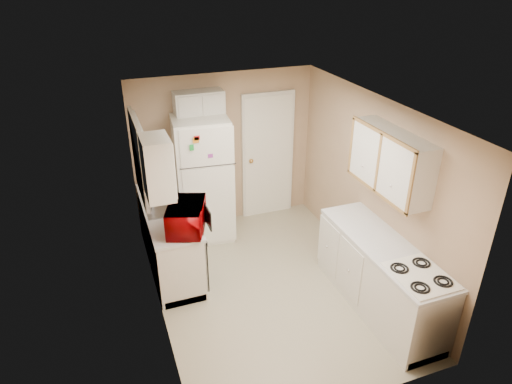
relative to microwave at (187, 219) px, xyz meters
name	(u,v)px	position (x,y,z in m)	size (l,w,h in m)	color
floor	(269,286)	(0.96, -0.31, -1.05)	(3.80, 3.80, 0.00)	beige
ceiling	(272,108)	(0.96, -0.31, 1.35)	(3.80, 3.80, 0.00)	white
wall_left	(152,227)	(-0.44, -0.31, 0.15)	(3.80, 3.80, 0.00)	tan
wall_right	(371,188)	(2.36, -0.31, 0.15)	(3.80, 3.80, 0.00)	tan
wall_back	(225,151)	(0.96, 1.59, 0.15)	(2.80, 2.80, 0.00)	tan
wall_front	(354,308)	(0.96, -2.21, 0.15)	(2.80, 2.80, 0.00)	tan
left_counter	(170,238)	(-0.14, 0.59, -0.60)	(0.60, 1.80, 0.90)	silver
dishwasher	(201,255)	(0.15, -0.01, -0.56)	(0.03, 0.58, 0.72)	black
sink	(165,207)	(-0.14, 0.74, -0.19)	(0.54, 0.74, 0.16)	gray
microwave	(187,219)	(0.00, 0.00, 0.00)	(0.34, 0.62, 0.41)	#960105
soap_bottle	(159,180)	(-0.12, 1.32, -0.05)	(0.09, 0.09, 0.19)	silver
window_blinds	(139,158)	(-0.40, 0.74, 0.55)	(0.10, 0.98, 1.08)	silver
upper_cabinet_left	(157,168)	(-0.29, -0.09, 0.75)	(0.30, 0.45, 0.70)	silver
refrigerator	(203,178)	(0.51, 1.26, -0.11)	(0.78, 0.75, 1.89)	white
cabinet_over_fridge	(199,105)	(0.56, 1.44, 0.95)	(0.70, 0.30, 0.40)	silver
interior_door	(268,156)	(1.66, 1.55, -0.03)	(0.86, 0.06, 2.08)	white
right_counter	(380,276)	(2.06, -1.11, -0.60)	(0.60, 2.00, 0.90)	silver
stove	(413,313)	(2.07, -1.74, -0.65)	(0.54, 0.66, 0.81)	white
upper_cabinet_right	(391,161)	(2.21, -0.81, 0.75)	(0.30, 1.20, 0.70)	silver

